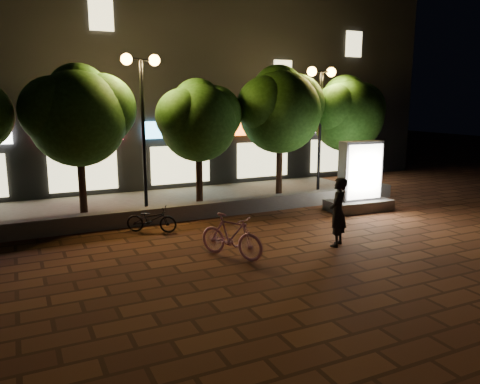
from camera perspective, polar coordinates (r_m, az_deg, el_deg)
ground at (r=12.02m, az=2.10°, el=-7.38°), size 80.00×80.00×0.00m
retaining_wall at (r=15.46m, az=-4.82°, el=-2.23°), size 16.00×0.45×0.50m
sidewalk at (r=17.81m, az=-7.70°, el=-1.19°), size 16.00×5.00×0.08m
building_block at (r=23.70m, az=-13.07°, el=13.73°), size 28.00×8.12×11.30m
tree_left at (r=15.65m, az=-19.03°, el=9.19°), size 3.60×3.00×4.89m
tree_mid at (r=16.62m, az=-5.03°, el=9.04°), size 3.24×2.70×4.50m
tree_right at (r=18.05m, az=4.97°, el=10.32°), size 3.72×3.10×5.07m
tree_far_right at (r=19.87m, az=13.04°, el=9.58°), size 3.48×2.90×4.76m
street_lamp_left at (r=15.74m, az=-11.87°, el=11.69°), size 1.26×0.36×5.18m
street_lamp_right at (r=18.72m, az=9.83°, el=11.23°), size 1.26×0.36×4.98m
ad_kiosk at (r=16.81m, az=14.37°, el=1.09°), size 2.32×1.27×2.44m
scooter_pink at (r=11.51m, az=-1.07°, el=-5.38°), size 1.35×1.81×1.08m
rider at (r=12.57m, az=11.84°, el=-2.42°), size 0.80×0.77×1.84m
scooter_parked at (r=13.93m, az=-10.74°, el=-3.28°), size 1.54×1.23×0.78m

